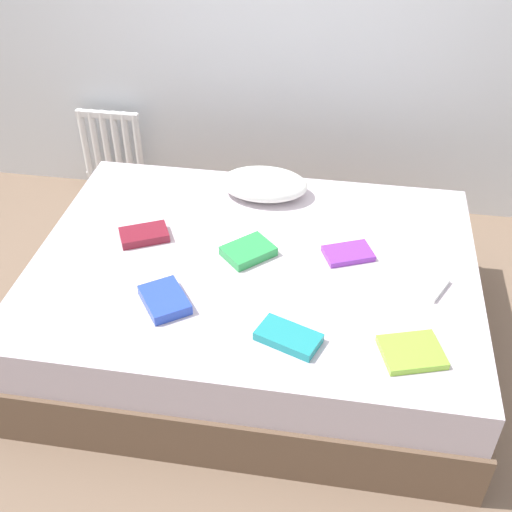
% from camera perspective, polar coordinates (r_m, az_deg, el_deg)
% --- Properties ---
extents(ground_plane, '(8.00, 8.00, 0.00)m').
position_cam_1_polar(ground_plane, '(3.18, -0.15, -7.38)').
color(ground_plane, '#7F6651').
extents(bed, '(2.00, 1.50, 0.50)m').
position_cam_1_polar(bed, '(3.01, -0.15, -4.08)').
color(bed, brown).
rests_on(bed, ground).
extents(radiator, '(0.39, 0.04, 0.47)m').
position_cam_1_polar(radiator, '(4.18, -12.74, 9.53)').
color(radiator, white).
rests_on(radiator, ground).
extents(pillow, '(0.44, 0.29, 0.13)m').
position_cam_1_polar(pillow, '(3.24, 0.72, 6.43)').
color(pillow, white).
rests_on(pillow, bed).
extents(textbook_purple, '(0.25, 0.21, 0.03)m').
position_cam_1_polar(textbook_purple, '(2.89, 8.21, 0.23)').
color(textbook_purple, purple).
rests_on(textbook_purple, bed).
extents(textbook_maroon, '(0.25, 0.22, 0.04)m').
position_cam_1_polar(textbook_maroon, '(3.00, -9.95, 1.87)').
color(textbook_maroon, maroon).
rests_on(textbook_maroon, bed).
extents(textbook_green, '(0.26, 0.26, 0.04)m').
position_cam_1_polar(textbook_green, '(2.86, -0.69, 0.44)').
color(textbook_green, green).
rests_on(textbook_green, bed).
extents(textbook_teal, '(0.27, 0.21, 0.04)m').
position_cam_1_polar(textbook_teal, '(2.46, 2.91, -7.23)').
color(textbook_teal, teal).
rests_on(textbook_teal, bed).
extents(textbook_white, '(0.25, 0.23, 0.02)m').
position_cam_1_polar(textbook_white, '(2.79, 14.43, -2.26)').
color(textbook_white, white).
rests_on(textbook_white, bed).
extents(textbook_blue, '(0.26, 0.27, 0.05)m').
position_cam_1_polar(textbook_blue, '(2.63, -8.15, -3.89)').
color(textbook_blue, '#2847B7').
rests_on(textbook_blue, bed).
extents(textbook_lime, '(0.27, 0.24, 0.03)m').
position_cam_1_polar(textbook_lime, '(2.48, 13.71, -8.32)').
color(textbook_lime, '#8CC638').
rests_on(textbook_lime, bed).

